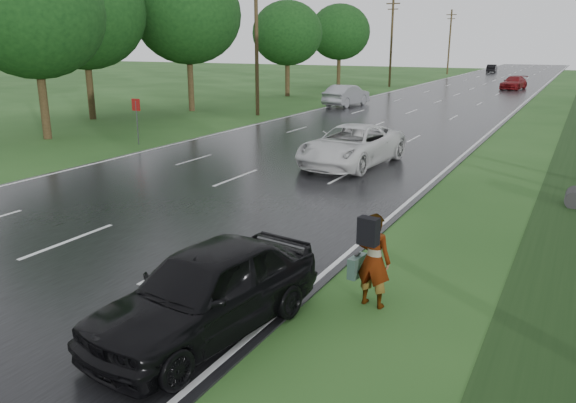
# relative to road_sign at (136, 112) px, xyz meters

# --- Properties ---
(ground) EXTENTS (220.00, 220.00, 0.00)m
(ground) POSITION_rel_road_sign_xyz_m (8.50, -12.00, -1.64)
(ground) COLOR #22491A
(ground) RESTS_ON ground
(road) EXTENTS (14.00, 180.00, 0.04)m
(road) POSITION_rel_road_sign_xyz_m (8.50, 33.00, -1.62)
(road) COLOR black
(road) RESTS_ON ground
(edge_stripe_east) EXTENTS (0.12, 180.00, 0.01)m
(edge_stripe_east) POSITION_rel_road_sign_xyz_m (15.25, 33.00, -1.60)
(edge_stripe_east) COLOR silver
(edge_stripe_east) RESTS_ON road
(edge_stripe_west) EXTENTS (0.12, 180.00, 0.01)m
(edge_stripe_west) POSITION_rel_road_sign_xyz_m (1.75, 33.00, -1.60)
(edge_stripe_west) COLOR silver
(edge_stripe_west) RESTS_ON road
(center_line) EXTENTS (0.12, 180.00, 0.01)m
(center_line) POSITION_rel_road_sign_xyz_m (8.50, 33.00, -1.60)
(center_line) COLOR silver
(center_line) RESTS_ON road
(road_sign) EXTENTS (0.50, 0.06, 2.30)m
(road_sign) POSITION_rel_road_sign_xyz_m (0.00, 0.00, 0.00)
(road_sign) COLOR slate
(road_sign) RESTS_ON ground
(utility_pole_mid) EXTENTS (1.60, 0.26, 10.00)m
(utility_pole_mid) POSITION_rel_road_sign_xyz_m (-0.70, 13.00, 3.55)
(utility_pole_mid) COLOR #312614
(utility_pole_mid) RESTS_ON ground
(utility_pole_far) EXTENTS (1.60, 0.26, 10.00)m
(utility_pole_far) POSITION_rel_road_sign_xyz_m (-0.70, 43.00, 3.55)
(utility_pole_far) COLOR #312614
(utility_pole_far) RESTS_ON ground
(utility_pole_distant) EXTENTS (1.60, 0.26, 10.00)m
(utility_pole_distant) POSITION_rel_road_sign_xyz_m (-0.70, 73.00, 3.55)
(utility_pole_distant) COLOR #312614
(utility_pole_distant) RESTS_ON ground
(tree_west_b) EXTENTS (7.20, 7.20, 9.62)m
(tree_west_b) POSITION_rel_road_sign_xyz_m (-5.50, -1.00, 4.73)
(tree_west_b) COLOR #312614
(tree_west_b) RESTS_ON ground
(tree_west_c) EXTENTS (7.80, 7.80, 10.43)m
(tree_west_c) POSITION_rel_road_sign_xyz_m (-6.50, 13.00, 5.27)
(tree_west_c) COLOR #312614
(tree_west_c) RESTS_ON ground
(tree_west_d) EXTENTS (6.60, 6.60, 8.80)m
(tree_west_d) POSITION_rel_road_sign_xyz_m (-5.70, 27.00, 4.18)
(tree_west_d) COLOR #312614
(tree_west_d) RESTS_ON ground
(tree_west_e) EXTENTS (8.00, 8.00, 10.44)m
(tree_west_e) POSITION_rel_road_sign_xyz_m (-9.50, 6.00, 5.19)
(tree_west_e) COLOR #312614
(tree_west_e) RESTS_ON ground
(tree_west_f) EXTENTS (7.00, 7.00, 9.29)m
(tree_west_f) POSITION_rel_road_sign_xyz_m (-6.30, 41.00, 4.49)
(tree_west_f) COLOR #312614
(tree_west_f) RESTS_ON ground
(pedestrian) EXTENTS (0.88, 0.84, 1.90)m
(pedestrian) POSITION_rel_road_sign_xyz_m (16.67, -11.75, -0.66)
(pedestrian) COLOR #A5998C
(pedestrian) RESTS_ON ground
(white_pickup) EXTENTS (3.24, 6.15, 1.65)m
(white_pickup) POSITION_rel_road_sign_xyz_m (11.50, 0.24, -0.78)
(white_pickup) COLOR silver
(white_pickup) RESTS_ON road
(dark_sedan) EXTENTS (2.60, 4.97, 1.61)m
(dark_sedan) POSITION_rel_road_sign_xyz_m (14.50, -14.19, -0.80)
(dark_sedan) COLOR black
(dark_sedan) RESTS_ON road
(silver_sedan) EXTENTS (2.25, 5.24, 1.68)m
(silver_sedan) POSITION_rel_road_sign_xyz_m (2.70, 21.35, -0.76)
(silver_sedan) COLOR gray
(silver_sedan) RESTS_ON road
(far_car_red) EXTENTS (2.68, 5.07, 1.40)m
(far_car_red) POSITION_rel_road_sign_xyz_m (12.60, 45.55, -0.90)
(far_car_red) COLOR maroon
(far_car_red) RESTS_ON road
(far_car_dark) EXTENTS (1.60, 4.14, 1.35)m
(far_car_dark) POSITION_rel_road_sign_xyz_m (4.93, 81.36, -0.93)
(far_car_dark) COLOR black
(far_car_dark) RESTS_ON road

